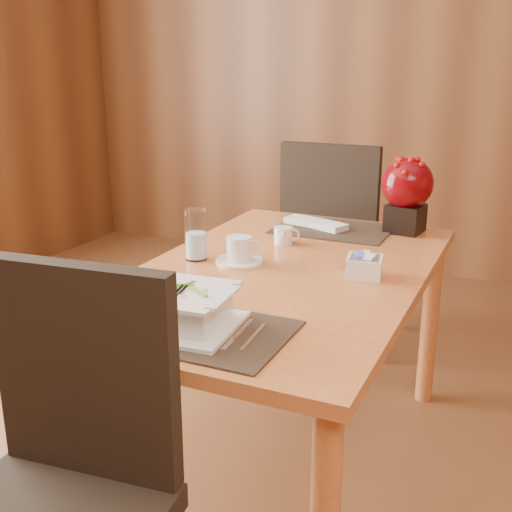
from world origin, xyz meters
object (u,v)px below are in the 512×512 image
at_px(soup_setting, 185,310).
at_px(coffee_cup, 239,252).
at_px(berry_decor, 407,191).
at_px(far_chair, 335,235).
at_px(sugar_caddy, 364,267).
at_px(near_chair, 60,474).
at_px(water_glass, 196,235).
at_px(creamer_jug, 283,236).
at_px(bread_plate, 95,313).
at_px(dining_table, 282,297).

bearing_deg(soup_setting, coffee_cup, 97.28).
distance_m(berry_decor, far_chair, 0.67).
xyz_separation_m(sugar_caddy, near_chair, (-0.39, -1.00, -0.22)).
bearing_deg(water_glass, creamer_jug, 55.87).
bearing_deg(near_chair, far_chair, 85.14).
relative_size(bread_plate, near_chair, 0.15).
height_order(soup_setting, far_chair, far_chair).
height_order(berry_decor, far_chair, berry_decor).
xyz_separation_m(soup_setting, coffee_cup, (-0.11, 0.55, -0.01)).
distance_m(dining_table, sugar_caddy, 0.30).
height_order(dining_table, water_glass, water_glass).
relative_size(water_glass, bread_plate, 1.18).
bearing_deg(sugar_caddy, coffee_cup, -175.13).
height_order(near_chair, far_chair, far_chair).
xyz_separation_m(soup_setting, creamer_jug, (-0.06, 0.83, -0.02)).
bearing_deg(far_chair, soup_setting, 92.81).
height_order(sugar_caddy, berry_decor, berry_decor).
relative_size(dining_table, near_chair, 1.50).
distance_m(bread_plate, near_chair, 0.48).
xyz_separation_m(creamer_jug, bread_plate, (-0.21, -0.85, -0.03)).
bearing_deg(bread_plate, creamer_jug, 76.13).
height_order(water_glass, bread_plate, water_glass).
relative_size(soup_setting, bread_plate, 1.86).
height_order(soup_setting, bread_plate, soup_setting).
xyz_separation_m(dining_table, bread_plate, (-0.32, -0.57, 0.10)).
distance_m(water_glass, berry_decor, 0.88).
xyz_separation_m(coffee_cup, near_chair, (0.04, -0.97, -0.22)).
height_order(sugar_caddy, far_chair, far_chair).
relative_size(coffee_cup, berry_decor, 0.55).
bearing_deg(soup_setting, bread_plate, 179.39).
xyz_separation_m(dining_table, creamer_jug, (-0.11, 0.28, 0.13)).
bearing_deg(creamer_jug, far_chair, 69.79).
height_order(water_glass, berry_decor, berry_decor).
distance_m(dining_table, water_glass, 0.36).
distance_m(coffee_cup, sugar_caddy, 0.43).
distance_m(creamer_jug, bread_plate, 0.87).
height_order(bread_plate, near_chair, near_chair).
bearing_deg(creamer_jug, coffee_cup, -122.99).
bearing_deg(dining_table, soup_setting, -94.57).
bearing_deg(coffee_cup, bread_plate, -105.56).
height_order(dining_table, bread_plate, bread_plate).
xyz_separation_m(coffee_cup, far_chair, (0.02, 1.04, -0.20)).
bearing_deg(far_chair, near_chair, 89.87).
distance_m(creamer_jug, far_chair, 0.79).
bearing_deg(soup_setting, far_chair, 89.08).
distance_m(soup_setting, coffee_cup, 0.56).
relative_size(near_chair, far_chair, 0.96).
bearing_deg(berry_decor, sugar_caddy, -90.31).
relative_size(coffee_cup, creamer_jug, 1.83).
xyz_separation_m(dining_table, far_chair, (-0.14, 1.04, -0.07)).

